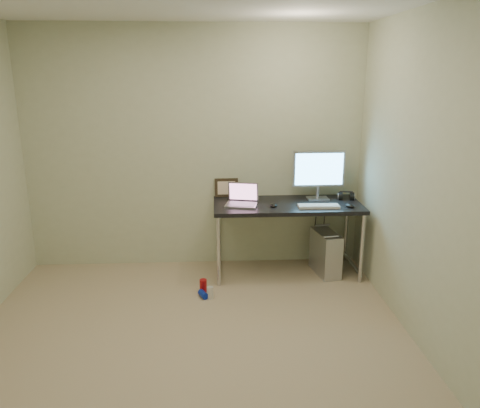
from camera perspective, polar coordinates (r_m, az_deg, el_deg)
name	(u,v)px	position (r m, az deg, el deg)	size (l,w,h in m)	color
floor	(190,352)	(3.70, -6.16, -17.55)	(3.50, 3.50, 0.00)	tan
wall_back	(195,150)	(4.91, -5.57, 6.58)	(3.50, 0.02, 2.50)	beige
wall_right	(436,188)	(3.54, 22.78, 1.81)	(0.02, 3.50, 2.50)	beige
desk	(287,211)	(4.77, 5.78, -0.89)	(1.49, 0.65, 0.75)	black
tower_computer	(325,253)	(4.95, 10.37, -5.86)	(0.26, 0.46, 0.48)	silver
cable_a	(315,227)	(5.17, 9.12, -2.77)	(0.01, 0.01, 0.70)	black
cable_b	(323,229)	(5.18, 10.13, -3.03)	(0.01, 0.01, 0.72)	black
can_red	(203,286)	(4.55, -4.50, -9.89)	(0.07, 0.07, 0.12)	#AD0F14
can_white	(210,293)	(4.42, -3.67, -10.73)	(0.06, 0.06, 0.11)	silver
can_blue	(203,294)	(4.45, -4.51, -10.92)	(0.06, 0.06, 0.11)	#0A22A9
laptop	(242,200)	(4.67, 0.25, 0.53)	(0.35, 0.31, 0.21)	#B2B2BA
monitor	(319,171)	(4.88, 9.58, 3.97)	(0.54, 0.16, 0.51)	#B2B2BA
keyboard	(319,206)	(4.64, 9.56, -0.26)	(0.40, 0.13, 0.02)	silver
mouse_right	(350,205)	(4.72, 13.25, -0.12)	(0.07, 0.12, 0.04)	black
mouse_left	(274,204)	(4.63, 4.11, -0.05)	(0.07, 0.11, 0.04)	black
headphones	(346,197)	(4.99, 12.82, 0.89)	(0.17, 0.10, 0.11)	black
picture_frame	(226,188)	(4.96, -1.67, 2.01)	(0.25, 0.03, 0.20)	black
webcam	(244,190)	(4.92, 0.47, 1.68)	(0.04, 0.03, 0.11)	silver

